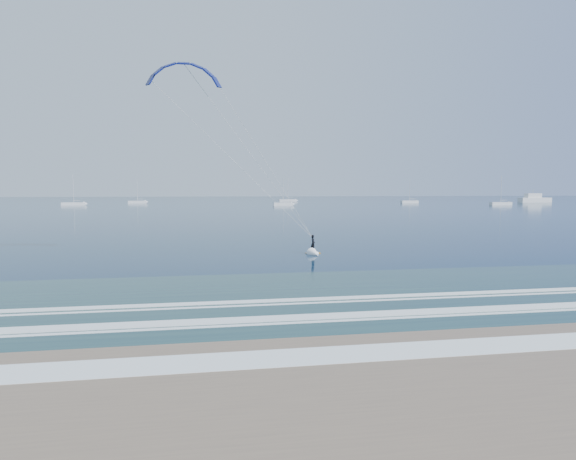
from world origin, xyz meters
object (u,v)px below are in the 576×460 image
at_px(motor_yacht, 534,199).
at_px(sailboat_2, 138,202).
at_px(sailboat_1, 74,204).
at_px(sailboat_4, 288,200).
at_px(sailboat_6, 501,203).
at_px(kitesurfer_rig, 251,154).
at_px(sailboat_5, 409,202).
at_px(sailboat_3, 283,204).

relative_size(motor_yacht, sailboat_2, 1.45).
height_order(sailboat_1, sailboat_2, sailboat_1).
bearing_deg(motor_yacht, sailboat_4, 162.79).
xyz_separation_m(sailboat_2, sailboat_4, (73.42, 20.80, 0.01)).
xyz_separation_m(motor_yacht, sailboat_2, (-190.14, 15.37, -1.06)).
bearing_deg(sailboat_6, sailboat_1, 171.31).
distance_m(sailboat_4, sailboat_6, 104.57).
distance_m(kitesurfer_rig, motor_yacht, 240.13).
bearing_deg(sailboat_4, sailboat_6, -44.28).
xyz_separation_m(sailboat_4, sailboat_6, (74.87, -73.01, -0.00)).
xyz_separation_m(sailboat_4, sailboat_5, (50.42, -38.64, -0.01)).
distance_m(kitesurfer_rig, sailboat_4, 220.00).
bearing_deg(kitesurfer_rig, sailboat_6, 50.53).
bearing_deg(sailboat_6, sailboat_2, 160.60).
relative_size(motor_yacht, sailboat_6, 1.32).
relative_size(sailboat_1, sailboat_2, 1.14).
bearing_deg(sailboat_6, motor_yacht, 41.36).
distance_m(sailboat_2, sailboat_4, 76.31).
height_order(motor_yacht, sailboat_3, sailboat_3).
bearing_deg(kitesurfer_rig, sailboat_2, 98.99).
bearing_deg(sailboat_3, sailboat_6, -4.85).
xyz_separation_m(kitesurfer_rig, sailboat_2, (-30.81, 194.86, -8.86)).
relative_size(sailboat_4, sailboat_5, 1.13).
height_order(sailboat_1, sailboat_6, sailboat_1).
bearing_deg(sailboat_3, motor_yacht, 12.67).
relative_size(kitesurfer_rig, sailboat_5, 1.67).
distance_m(sailboat_3, sailboat_5, 69.57).
xyz_separation_m(sailboat_1, sailboat_5, (145.59, 8.37, -0.01)).
xyz_separation_m(motor_yacht, sailboat_3, (-130.48, -29.32, -1.05)).
xyz_separation_m(kitesurfer_rig, motor_yacht, (159.33, 179.49, -7.80)).
xyz_separation_m(sailboat_2, sailboat_3, (59.66, -44.69, 0.00)).
distance_m(sailboat_1, sailboat_4, 106.14).
relative_size(sailboat_4, sailboat_6, 1.04).
xyz_separation_m(sailboat_3, sailboat_5, (64.19, 26.85, 0.00)).
height_order(motor_yacht, sailboat_5, sailboat_5).
distance_m(sailboat_1, sailboat_6, 172.01).
xyz_separation_m(sailboat_2, sailboat_5, (123.85, -17.84, 0.00)).
height_order(sailboat_2, sailboat_4, sailboat_4).
xyz_separation_m(kitesurfer_rig, sailboat_4, (42.61, 215.65, -8.85)).
bearing_deg(sailboat_5, sailboat_6, -54.57).
distance_m(kitesurfer_rig, sailboat_5, 200.17).
relative_size(motor_yacht, sailboat_3, 1.48).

